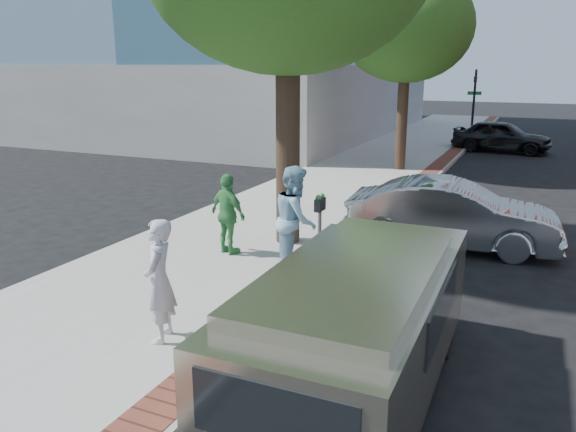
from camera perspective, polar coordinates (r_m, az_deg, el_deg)
The scene contains 14 objects.
ground at distance 10.82m, azimuth -1.29°, elevation -6.44°, with size 120.00×120.00×0.00m, color black.
sidewalk at distance 18.46m, azimuth 5.29°, elevation 2.80°, with size 5.00×60.00×0.15m, color #9E9991.
brick_strip at distance 17.87m, azimuth 11.98°, elevation 2.38°, with size 0.60×60.00×0.01m, color brown.
curb at distance 17.81m, azimuth 13.06°, elevation 2.02°, with size 0.10×60.00×0.15m, color gray.
office_base at distance 35.65m, azimuth -4.89°, elevation 11.78°, with size 18.20×22.20×4.00m, color gray.
signal_near at distance 31.31m, azimuth 18.37°, elevation 11.12°, with size 0.70×0.15×3.80m.
tree_far at distance 21.67m, azimuth 11.97°, elevation 18.24°, with size 4.80×4.80×7.14m.
parking_meter at distance 10.67m, azimuth 3.25°, elevation 0.05°, with size 0.12×0.32×1.47m.
person_gray at distance 8.10m, azimuth -12.95°, elevation -6.45°, with size 0.65×0.43×1.78m, color #BBBBC1.
person_officer at distance 10.52m, azimuth 0.79°, elevation -0.35°, with size 0.99×0.77×2.04m, color #83B4CB.
person_green at distance 11.64m, azimuth -6.10°, elevation 0.18°, with size 0.99×0.41×1.69m, color #459950.
sedan_silver at distance 12.99m, azimuth 16.29°, elevation 0.13°, with size 1.60×4.58×1.51m, color #A6A8AD.
bg_car at distance 28.63m, azimuth 20.87°, elevation 7.60°, with size 1.78×4.43×1.51m, color black.
van at distance 6.95m, azimuth 7.47°, elevation -10.45°, with size 1.92×4.88×1.79m.
Camera 1 is at (4.39, -9.07, 3.95)m, focal length 35.00 mm.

